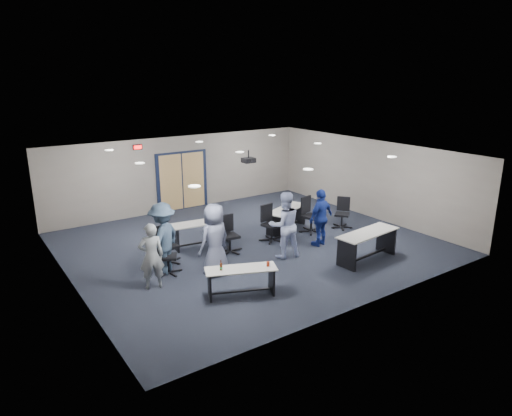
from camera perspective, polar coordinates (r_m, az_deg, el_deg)
floor at (r=13.54m, az=-0.78°, el=-4.50°), size 10.00×10.00×0.00m
back_wall at (r=16.94m, az=-9.31°, el=4.33°), size 10.00×0.04×2.70m
front_wall at (r=9.88m, az=13.90°, el=-4.73°), size 10.00×0.04×2.70m
left_wall at (r=11.27m, az=-22.49°, el=-2.89°), size 0.04×9.00×2.70m
right_wall at (r=16.35m, az=13.96°, el=3.62°), size 0.04×9.00×2.70m
ceiling at (r=12.83m, az=-0.83°, el=6.84°), size 10.00×9.00×0.04m
double_door at (r=16.98m, az=-9.21°, el=3.32°), size 2.00×0.07×2.20m
exit_sign at (r=16.10m, az=-14.58°, el=7.38°), size 0.32×0.07×0.18m
ceiling_projector at (r=13.45m, az=-0.94°, el=6.01°), size 0.35×0.32×0.37m
ceiling_can_lights at (r=13.04m, az=-1.44°, el=6.86°), size 6.24×5.74×0.02m
table_front_left at (r=10.38m, az=-1.90°, el=-8.55°), size 1.69×1.11×0.89m
table_front_right at (r=12.57m, az=13.77°, el=-4.04°), size 2.01×0.84×0.79m
table_back_left at (r=13.34m, az=-6.84°, el=-2.71°), size 1.83×0.81×0.72m
table_back_right at (r=14.64m, az=3.83°, el=-0.90°), size 1.84×1.19×0.71m
chair_back_a at (r=12.27m, az=-10.94°, el=-4.55°), size 0.74×0.74×1.01m
chair_back_b at (r=12.76m, az=-3.31°, el=-3.34°), size 0.72×0.72×1.05m
chair_back_c at (r=13.60m, az=1.99°, el=-1.95°), size 0.78×0.78×1.10m
chair_back_d at (r=14.45m, az=6.95°, el=-0.88°), size 0.85×0.85×1.13m
chair_loose_left at (r=11.63m, az=-10.97°, el=-5.82°), size 0.83×0.83×0.98m
chair_loose_right at (r=15.03m, az=10.73°, el=-0.64°), size 0.88×0.88×1.00m
person_gray at (r=10.84m, az=-12.94°, el=-5.89°), size 0.65×0.50×1.59m
person_plaid at (r=11.29m, az=-5.20°, el=-3.97°), size 1.00×0.77×1.83m
person_lightblue at (r=12.35m, az=3.58°, el=-2.12°), size 1.03×0.89×1.83m
person_navy at (r=13.32m, az=8.10°, el=-1.18°), size 1.05×0.60×1.69m
person_back at (r=11.55m, az=-11.58°, el=-3.76°), size 1.36×1.24×1.83m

